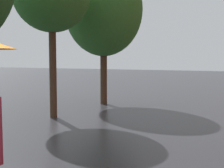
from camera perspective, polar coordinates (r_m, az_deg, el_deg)
street_tree_2 at (r=12.20m, az=-1.56°, el=13.41°), size 2.98×2.98×5.41m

